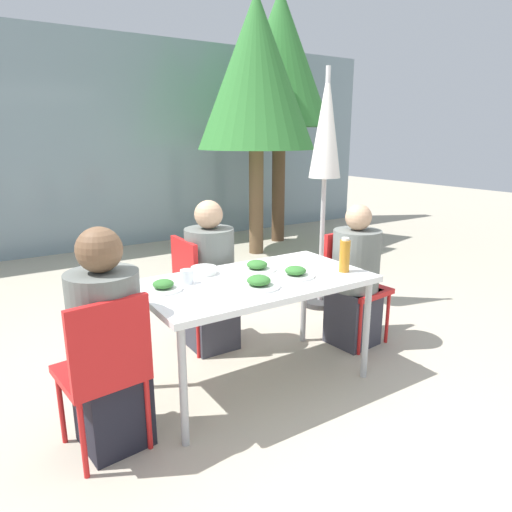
{
  "coord_description": "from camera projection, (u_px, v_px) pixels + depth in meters",
  "views": [
    {
      "loc": [
        -1.49,
        -2.34,
        1.62
      ],
      "look_at": [
        0.0,
        0.0,
        0.89
      ],
      "focal_mm": 32.0,
      "sensor_mm": 36.0,
      "label": 1
    }
  ],
  "objects": [
    {
      "name": "plate_0",
      "position": [
        259.0,
        283.0,
        2.74
      ],
      "size": [
        0.26,
        0.26,
        0.07
      ],
      "color": "white",
      "rests_on": "dining_table"
    },
    {
      "name": "closed_umbrella",
      "position": [
        326.0,
        140.0,
        4.12
      ],
      "size": [
        0.36,
        0.36,
        2.21
      ],
      "color": "#333333",
      "rests_on": "ground"
    },
    {
      "name": "person_right",
      "position": [
        355.0,
        281.0,
        3.55
      ],
      "size": [
        0.37,
        0.37,
        1.13
      ],
      "rotation": [
        0.0,
        0.0,
        -3.04
      ],
      "color": "#383842",
      "rests_on": "ground"
    },
    {
      "name": "dining_table",
      "position": [
        256.0,
        287.0,
        2.92
      ],
      "size": [
        1.46,
        0.8,
        0.74
      ],
      "color": "white",
      "rests_on": "ground"
    },
    {
      "name": "plate_1",
      "position": [
        163.0,
        286.0,
        2.69
      ],
      "size": [
        0.23,
        0.23,
        0.06
      ],
      "color": "white",
      "rests_on": "dining_table"
    },
    {
      "name": "chair_far",
      "position": [
        198.0,
        284.0,
        3.49
      ],
      "size": [
        0.4,
        0.4,
        0.88
      ],
      "rotation": [
        0.0,
        0.0,
        -1.56
      ],
      "color": "red",
      "rests_on": "ground"
    },
    {
      "name": "plate_2",
      "position": [
        257.0,
        267.0,
        3.08
      ],
      "size": [
        0.26,
        0.26,
        0.07
      ],
      "color": "white",
      "rests_on": "dining_table"
    },
    {
      "name": "chair_right",
      "position": [
        351.0,
        278.0,
        3.65
      ],
      "size": [
        0.44,
        0.44,
        0.88
      ],
      "rotation": [
        0.0,
        0.0,
        -3.04
      ],
      "color": "red",
      "rests_on": "ground"
    },
    {
      "name": "ground_plane",
      "position": [
        256.0,
        382.0,
        3.1
      ],
      "size": [
        24.0,
        24.0,
        0.0
      ],
      "primitive_type": "plane",
      "color": "#B2A893"
    },
    {
      "name": "salad_bowl",
      "position": [
        204.0,
        270.0,
        3.0
      ],
      "size": [
        0.17,
        0.17,
        0.05
      ],
      "color": "white",
      "rests_on": "dining_table"
    },
    {
      "name": "building_facade",
      "position": [
        83.0,
        144.0,
        6.38
      ],
      "size": [
        10.0,
        0.2,
        3.0
      ],
      "color": "gray",
      "rests_on": "ground"
    },
    {
      "name": "chair_left",
      "position": [
        105.0,
        364.0,
        2.27
      ],
      "size": [
        0.44,
        0.44,
        0.88
      ],
      "rotation": [
        0.0,
        0.0,
        0.11
      ],
      "color": "red",
      "rests_on": "ground"
    },
    {
      "name": "bottle",
      "position": [
        345.0,
        255.0,
        3.03
      ],
      "size": [
        0.07,
        0.07,
        0.23
      ],
      "color": "#B7751E",
      "rests_on": "dining_table"
    },
    {
      "name": "plate_3",
      "position": [
        296.0,
        273.0,
        2.95
      ],
      "size": [
        0.25,
        0.25,
        0.07
      ],
      "color": "white",
      "rests_on": "dining_table"
    },
    {
      "name": "drinking_cup",
      "position": [
        187.0,
        277.0,
        2.81
      ],
      "size": [
        0.08,
        0.08,
        0.09
      ],
      "color": "white",
      "rests_on": "dining_table"
    },
    {
      "name": "tree_behind_right",
      "position": [
        256.0,
        74.0,
        5.9
      ],
      "size": [
        1.57,
        1.57,
        3.39
      ],
      "color": "brown",
      "rests_on": "ground"
    },
    {
      "name": "person_far",
      "position": [
        210.0,
        281.0,
        3.48
      ],
      "size": [
        0.37,
        0.37,
        1.16
      ],
      "rotation": [
        0.0,
        0.0,
        -1.56
      ],
      "color": "#383842",
      "rests_on": "ground"
    },
    {
      "name": "person_left",
      "position": [
        108.0,
        347.0,
        2.35
      ],
      "size": [
        0.36,
        0.36,
        1.2
      ],
      "rotation": [
        0.0,
        0.0,
        0.11
      ],
      "color": "black",
      "rests_on": "ground"
    },
    {
      "name": "tree_behind_left",
      "position": [
        280.0,
        61.0,
        6.59
      ],
      "size": [
        1.52,
        1.52,
        3.65
      ],
      "color": "brown",
      "rests_on": "ground"
    }
  ]
}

